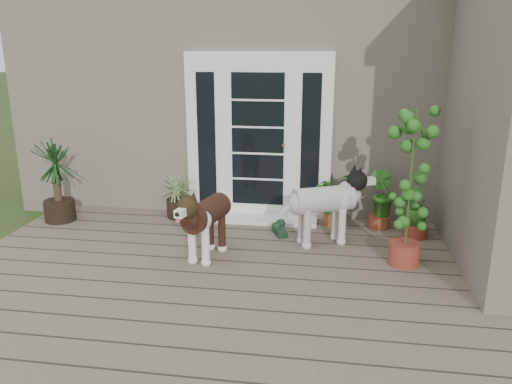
# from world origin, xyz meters

# --- Properties ---
(deck) EXTENTS (6.20, 4.60, 0.12)m
(deck) POSITION_xyz_m (0.00, 0.40, 0.06)
(deck) COLOR #6B5B4C
(deck) RESTS_ON ground
(house_main) EXTENTS (7.40, 4.00, 3.10)m
(house_main) POSITION_xyz_m (0.00, 4.65, 1.55)
(house_main) COLOR #665E54
(house_main) RESTS_ON ground
(door_unit) EXTENTS (1.90, 0.14, 2.15)m
(door_unit) POSITION_xyz_m (-0.20, 2.60, 1.19)
(door_unit) COLOR white
(door_unit) RESTS_ON deck
(door_step) EXTENTS (1.60, 0.40, 0.05)m
(door_step) POSITION_xyz_m (-0.20, 2.40, 0.14)
(door_step) COLOR white
(door_step) RESTS_ON deck
(brindle_dog) EXTENTS (0.57, 0.95, 0.74)m
(brindle_dog) POSITION_xyz_m (-0.54, 1.13, 0.49)
(brindle_dog) COLOR #3D2016
(brindle_dog) RESTS_ON deck
(white_dog) EXTENTS (1.02, 0.76, 0.78)m
(white_dog) POSITION_xyz_m (0.68, 1.72, 0.51)
(white_dog) COLOR white
(white_dog) RESTS_ON deck
(spider_plant) EXTENTS (0.78, 0.78, 0.65)m
(spider_plant) POSITION_xyz_m (-1.23, 2.40, 0.44)
(spider_plant) COLOR #8AA867
(spider_plant) RESTS_ON deck
(yucca) EXTENTS (0.98, 0.98, 1.08)m
(yucca) POSITION_xyz_m (-2.75, 2.01, 0.66)
(yucca) COLOR black
(yucca) RESTS_ON deck
(herb_a) EXTENTS (0.65, 0.65, 0.61)m
(herb_a) POSITION_xyz_m (0.80, 2.40, 0.42)
(herb_a) COLOR #1A5E20
(herb_a) RESTS_ON deck
(herb_b) EXTENTS (0.50, 0.50, 0.53)m
(herb_b) POSITION_xyz_m (1.38, 2.37, 0.39)
(herb_b) COLOR #2E631C
(herb_b) RESTS_ON deck
(herb_c) EXTENTS (0.42, 0.42, 0.52)m
(herb_c) POSITION_xyz_m (1.78, 2.11, 0.38)
(herb_c) COLOR #1F5719
(herb_c) RESTS_ON deck
(sapling) EXTENTS (0.64, 0.64, 1.71)m
(sapling) POSITION_xyz_m (1.55, 1.26, 0.98)
(sapling) COLOR #23651D
(sapling) RESTS_ON deck
(clog_left) EXTENTS (0.29, 0.38, 0.10)m
(clog_left) POSITION_xyz_m (0.16, 1.93, 0.17)
(clog_left) COLOR black
(clog_left) RESTS_ON deck
(clog_right) EXTENTS (0.17, 0.31, 0.09)m
(clog_right) POSITION_xyz_m (0.14, 2.09, 0.17)
(clog_right) COLOR black
(clog_right) RESTS_ON deck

